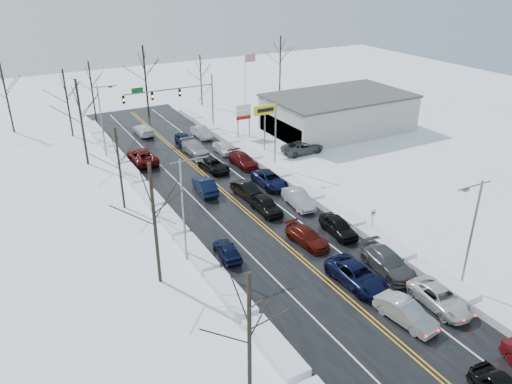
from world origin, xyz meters
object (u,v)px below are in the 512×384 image
traffic_signal_mast (180,95)px  oncoming_car_0 (205,192)px  flagpole (246,81)px  dealership_building (338,113)px  tires_plus_sign (265,113)px

traffic_signal_mast → oncoming_car_0: size_ratio=2.74×
flagpole → dealership_building: size_ratio=0.49×
oncoming_car_0 → dealership_building: bearing=-151.5°
tires_plus_sign → oncoming_car_0: tires_plus_sign is taller
traffic_signal_mast → flagpole: flagpole is taller
traffic_signal_mast → tires_plus_sign: traffic_signal_mast is taller
dealership_building → tires_plus_sign: bearing=-171.5°
flagpole → dealership_building: (8.80, -12.00, -3.27)m
tires_plus_sign → oncoming_car_0: 15.78m
tires_plus_sign → traffic_signal_mast: bearing=120.5°
flagpole → dealership_building: 15.24m
dealership_building → oncoming_car_0: size_ratio=4.21×
traffic_signal_mast → flagpole: size_ratio=1.33×
tires_plus_sign → flagpole: 14.79m
flagpole → oncoming_car_0: bearing=-127.0°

